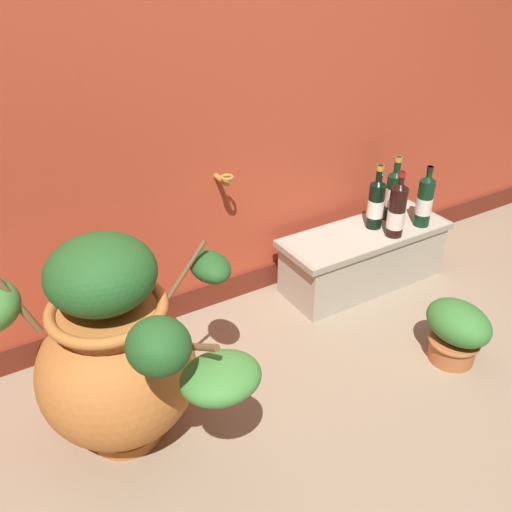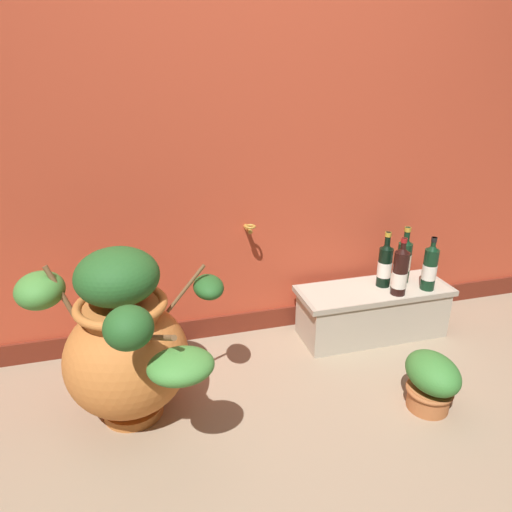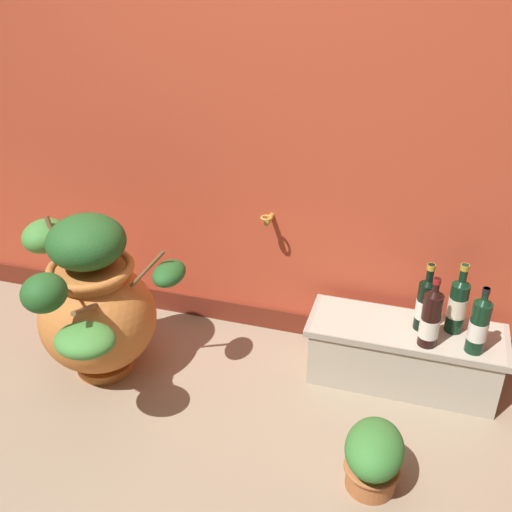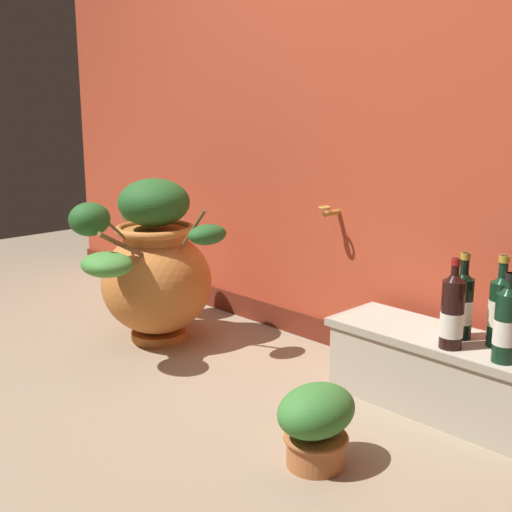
{
  "view_description": "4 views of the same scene",
  "coord_description": "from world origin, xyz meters",
  "px_view_note": "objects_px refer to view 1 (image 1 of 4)",
  "views": [
    {
      "loc": [
        -0.95,
        -0.84,
        1.55
      ],
      "look_at": [
        -0.06,
        0.64,
        0.51
      ],
      "focal_mm": 38.63,
      "sensor_mm": 36.0,
      "label": 1
    },
    {
      "loc": [
        -0.56,
        -1.19,
        1.44
      ],
      "look_at": [
        -0.01,
        0.81,
        0.59
      ],
      "focal_mm": 32.74,
      "sensor_mm": 36.0,
      "label": 2
    },
    {
      "loc": [
        0.68,
        -1.34,
        1.81
      ],
      "look_at": [
        0.03,
        0.81,
        0.58
      ],
      "focal_mm": 41.59,
      "sensor_mm": 36.0,
      "label": 3
    },
    {
      "loc": [
        1.89,
        -1.23,
        1.13
      ],
      "look_at": [
        -0.05,
        0.65,
        0.5
      ],
      "focal_mm": 46.91,
      "sensor_mm": 36.0,
      "label": 4
    }
  ],
  "objects_px": {
    "terracotta_urn": "(115,353)",
    "wine_bottle_middle": "(394,193)",
    "wine_bottle_back": "(397,210)",
    "wine_bottle_right": "(376,202)",
    "wine_bottle_left": "(425,200)",
    "potted_shrub": "(457,330)"
  },
  "relations": [
    {
      "from": "terracotta_urn",
      "to": "wine_bottle_middle",
      "type": "xyz_separation_m",
      "value": [
        1.53,
        0.37,
        0.06
      ]
    },
    {
      "from": "wine_bottle_middle",
      "to": "wine_bottle_back",
      "type": "relative_size",
      "value": 1.02
    },
    {
      "from": "wine_bottle_right",
      "to": "wine_bottle_left",
      "type": "bearing_deg",
      "value": -25.68
    },
    {
      "from": "wine_bottle_left",
      "to": "wine_bottle_right",
      "type": "xyz_separation_m",
      "value": [
        -0.21,
        0.1,
        -0.0
      ]
    },
    {
      "from": "wine_bottle_left",
      "to": "wine_bottle_middle",
      "type": "distance_m",
      "value": 0.15
    },
    {
      "from": "wine_bottle_left",
      "to": "wine_bottle_back",
      "type": "bearing_deg",
      "value": -177.03
    },
    {
      "from": "potted_shrub",
      "to": "wine_bottle_back",
      "type": "bearing_deg",
      "value": 75.52
    },
    {
      "from": "potted_shrub",
      "to": "terracotta_urn",
      "type": "bearing_deg",
      "value": 166.52
    },
    {
      "from": "wine_bottle_middle",
      "to": "wine_bottle_back",
      "type": "distance_m",
      "value": 0.17
    },
    {
      "from": "wine_bottle_middle",
      "to": "wine_bottle_left",
      "type": "bearing_deg",
      "value": -56.47
    },
    {
      "from": "wine_bottle_middle",
      "to": "wine_bottle_right",
      "type": "relative_size",
      "value": 1.03
    },
    {
      "from": "terracotta_urn",
      "to": "wine_bottle_back",
      "type": "xyz_separation_m",
      "value": [
        1.43,
        0.23,
        0.05
      ]
    },
    {
      "from": "terracotta_urn",
      "to": "wine_bottle_back",
      "type": "relative_size",
      "value": 2.63
    },
    {
      "from": "terracotta_urn",
      "to": "wine_bottle_right",
      "type": "height_order",
      "value": "terracotta_urn"
    },
    {
      "from": "wine_bottle_right",
      "to": "wine_bottle_back",
      "type": "distance_m",
      "value": 0.12
    },
    {
      "from": "terracotta_urn",
      "to": "wine_bottle_middle",
      "type": "distance_m",
      "value": 1.58
    },
    {
      "from": "wine_bottle_right",
      "to": "potted_shrub",
      "type": "relative_size",
      "value": 1.13
    },
    {
      "from": "wine_bottle_left",
      "to": "potted_shrub",
      "type": "height_order",
      "value": "wine_bottle_left"
    },
    {
      "from": "wine_bottle_back",
      "to": "wine_bottle_left",
      "type": "bearing_deg",
      "value": 2.97
    },
    {
      "from": "terracotta_urn",
      "to": "wine_bottle_left",
      "type": "xyz_separation_m",
      "value": [
        1.61,
        0.24,
        0.05
      ]
    },
    {
      "from": "terracotta_urn",
      "to": "wine_bottle_back",
      "type": "bearing_deg",
      "value": 9.35
    },
    {
      "from": "wine_bottle_back",
      "to": "terracotta_urn",
      "type": "bearing_deg",
      "value": -170.65
    }
  ]
}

